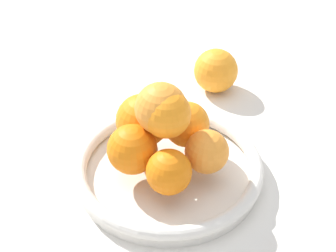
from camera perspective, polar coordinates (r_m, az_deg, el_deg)
name	(u,v)px	position (r m, az deg, el deg)	size (l,w,h in m)	color
ground_plane	(168,177)	(0.85, 0.00, -5.23)	(4.00, 4.00, 0.00)	silver
fruit_bowl	(168,169)	(0.84, 0.00, -4.40)	(0.28, 0.28, 0.03)	silver
orange_pile	(163,131)	(0.80, -0.56, -0.54)	(0.17, 0.18, 0.13)	orange
stray_orange	(216,71)	(1.02, 4.89, 5.63)	(0.08, 0.08, 0.08)	orange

